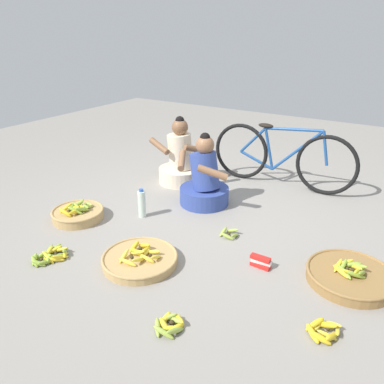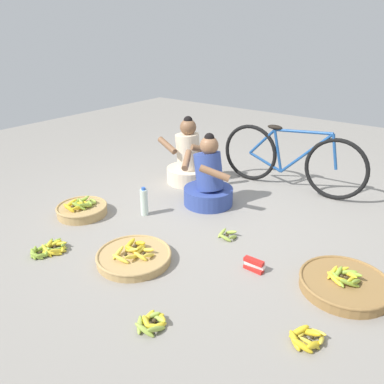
{
  "view_description": "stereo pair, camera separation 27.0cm",
  "coord_description": "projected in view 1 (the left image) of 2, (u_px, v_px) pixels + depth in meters",
  "views": [
    {
      "loc": [
        1.72,
        -2.93,
        1.75
      ],
      "look_at": [
        0.0,
        -0.2,
        0.35
      ],
      "focal_mm": 35.88,
      "sensor_mm": 36.0,
      "label": 1
    },
    {
      "loc": [
        1.94,
        -2.77,
        1.75
      ],
      "look_at": [
        0.0,
        -0.2,
        0.35
      ],
      "focal_mm": 35.88,
      "sensor_mm": 36.0,
      "label": 2
    }
  ],
  "objects": [
    {
      "name": "vendor_woman_behind",
      "position": [
        180.0,
        162.0,
        4.57
      ],
      "size": [
        0.71,
        0.52,
        0.81
      ],
      "color": "beige",
      "rests_on": "ground"
    },
    {
      "name": "banana_basket_front_right",
      "position": [
        350.0,
        276.0,
        2.84
      ],
      "size": [
        0.64,
        0.64,
        0.15
      ],
      "color": "olive",
      "rests_on": "ground"
    },
    {
      "name": "ground_plane",
      "position": [
        203.0,
        217.0,
        3.81
      ],
      "size": [
        10.0,
        10.0,
        0.0
      ],
      "primitive_type": "plane",
      "color": "gray"
    },
    {
      "name": "loose_bananas_front_center",
      "position": [
        170.0,
        324.0,
        2.41
      ],
      "size": [
        0.21,
        0.24,
        0.09
      ],
      "color": "yellow",
      "rests_on": "ground"
    },
    {
      "name": "loose_bananas_front_left",
      "position": [
        51.0,
        255.0,
        3.13
      ],
      "size": [
        0.25,
        0.34,
        0.09
      ],
      "color": "#8CAD38",
      "rests_on": "ground"
    },
    {
      "name": "banana_basket_back_center",
      "position": [
        140.0,
        259.0,
        3.05
      ],
      "size": [
        0.61,
        0.61,
        0.14
      ],
      "color": "tan",
      "rests_on": "ground"
    },
    {
      "name": "vendor_woman_front",
      "position": [
        204.0,
        182.0,
        4.02
      ],
      "size": [
        0.72,
        0.54,
        0.77
      ],
      "color": "#334793",
      "rests_on": "ground"
    },
    {
      "name": "packet_carton_stack",
      "position": [
        261.0,
        262.0,
        3.02
      ],
      "size": [
        0.17,
        0.08,
        0.09
      ],
      "color": "red",
      "rests_on": "ground"
    },
    {
      "name": "water_bottle",
      "position": [
        142.0,
        204.0,
        3.77
      ],
      "size": [
        0.08,
        0.08,
        0.3
      ],
      "color": "silver",
      "rests_on": "ground"
    },
    {
      "name": "banana_basket_near_vendor",
      "position": [
        78.0,
        213.0,
        3.76
      ],
      "size": [
        0.5,
        0.5,
        0.17
      ],
      "color": "tan",
      "rests_on": "ground"
    },
    {
      "name": "bicycle_leaning",
      "position": [
        281.0,
        157.0,
        4.44
      ],
      "size": [
        1.7,
        0.1,
        0.73
      ],
      "color": "black",
      "rests_on": "ground"
    },
    {
      "name": "loose_bananas_mid_right",
      "position": [
        229.0,
        233.0,
        3.46
      ],
      "size": [
        0.15,
        0.16,
        0.08
      ],
      "color": "#9EB747",
      "rests_on": "ground"
    },
    {
      "name": "loose_bananas_near_bicycle",
      "position": [
        323.0,
        331.0,
        2.35
      ],
      "size": [
        0.22,
        0.24,
        0.1
      ],
      "color": "yellow",
      "rests_on": "ground"
    }
  ]
}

